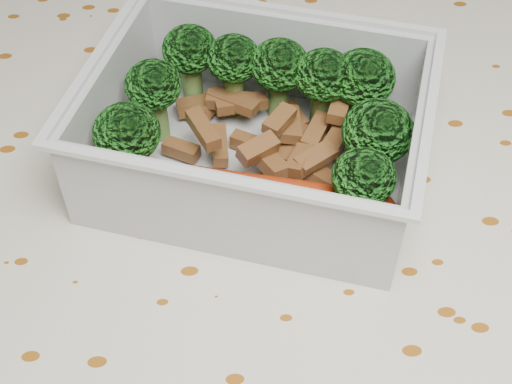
{
  "coord_description": "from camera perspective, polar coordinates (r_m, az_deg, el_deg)",
  "views": [
    {
      "loc": [
        -0.01,
        -0.25,
        1.07
      ],
      "look_at": [
        0.01,
        0.0,
        0.78
      ],
      "focal_mm": 50.0,
      "sensor_mm": 36.0,
      "label": 1
    }
  ],
  "objects": [
    {
      "name": "dining_table",
      "position": [
        0.47,
        -0.81,
        -9.52
      ],
      "size": [
        1.4,
        0.9,
        0.75
      ],
      "color": "brown",
      "rests_on": "ground"
    },
    {
      "name": "tablecloth",
      "position": [
        0.43,
        -0.89,
        -5.96
      ],
      "size": [
        1.46,
        0.96,
        0.19
      ],
      "color": "beige",
      "rests_on": "dining_table"
    },
    {
      "name": "lunch_container",
      "position": [
        0.41,
        0.02,
        4.12
      ],
      "size": [
        0.22,
        0.2,
        0.07
      ],
      "color": "silver",
      "rests_on": "tablecloth"
    },
    {
      "name": "broccoli_florets",
      "position": [
        0.41,
        1.41,
        7.55
      ],
      "size": [
        0.17,
        0.14,
        0.06
      ],
      "color": "#608C3F",
      "rests_on": "lunch_container"
    },
    {
      "name": "meat_pile",
      "position": [
        0.43,
        1.29,
        4.67
      ],
      "size": [
        0.11,
        0.09,
        0.03
      ],
      "color": "brown",
      "rests_on": "lunch_container"
    },
    {
      "name": "sausage",
      "position": [
        0.39,
        -0.87,
        -0.44
      ],
      "size": [
        0.16,
        0.06,
        0.03
      ],
      "color": "#B02F0E",
      "rests_on": "lunch_container"
    }
  ]
}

